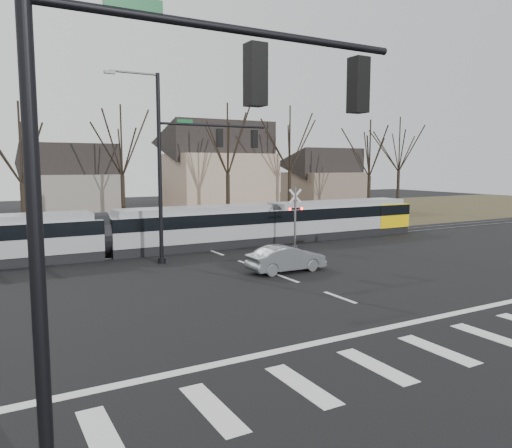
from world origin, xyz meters
TOP-DOWN VIEW (x-y plane):
  - ground at (0.00, 0.00)m, footprint 140.00×140.00m
  - grass_verge at (0.00, 32.00)m, footprint 140.00×28.00m
  - crosswalk at (0.00, -4.00)m, footprint 27.00×2.60m
  - stop_line at (0.00, -1.80)m, footprint 28.00×0.35m
  - lane_dashes at (0.00, 16.00)m, footprint 0.18×30.00m
  - rail_pair at (0.00, 15.80)m, footprint 90.00×1.52m
  - tram at (-0.70, 16.00)m, footprint 35.73×2.65m
  - sedan at (0.79, 7.27)m, footprint 1.44×4.08m
  - signal_pole_near_left at (-10.41, -6.00)m, footprint 9.28×0.44m
  - signal_pole_far at (-2.41, 12.50)m, footprint 9.28×0.44m
  - rail_crossing_signal at (5.00, 12.79)m, footprint 1.08×0.36m
  - tree_row at (2.00, 26.00)m, footprint 59.20×7.20m
  - house_b at (-5.00, 36.00)m, footprint 8.64×7.56m
  - house_c at (9.00, 33.00)m, footprint 10.80×8.64m
  - house_d at (24.00, 35.00)m, footprint 8.64×7.56m

SIDE VIEW (x-z plane):
  - ground at x=0.00m, z-range 0.00..0.00m
  - grass_verge at x=0.00m, z-range 0.00..0.01m
  - crosswalk at x=0.00m, z-range 0.00..0.01m
  - stop_line at x=0.00m, z-range 0.00..0.01m
  - lane_dashes at x=0.00m, z-range 0.00..0.01m
  - rail_pair at x=0.00m, z-range 0.00..0.06m
  - sedan at x=0.79m, z-range 0.00..1.34m
  - tram at x=-0.70m, z-range 0.12..2.83m
  - rail_crossing_signal at x=5.00m, z-range -0.11..3.89m
  - house_b at x=-5.00m, z-range 0.14..7.79m
  - house_d at x=24.00m, z-range 0.14..7.79m
  - tree_row at x=2.00m, z-range 0.00..10.00m
  - house_c at x=9.00m, z-range 0.18..10.28m
  - signal_pole_near_left at x=-10.41m, z-range 0.60..10.80m
  - signal_pole_far at x=-2.41m, z-range 0.60..10.80m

